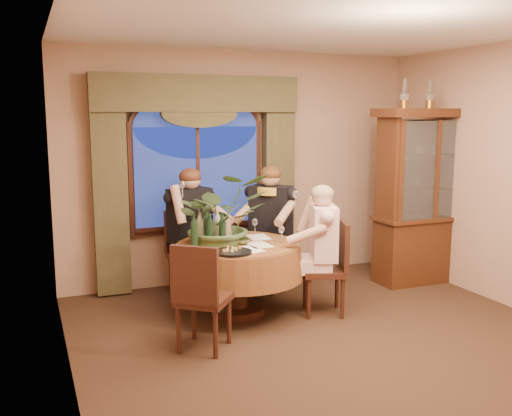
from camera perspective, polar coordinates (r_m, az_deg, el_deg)
name	(u,v)px	position (r m, az deg, el deg)	size (l,w,h in m)	color
floor	(346,351)	(5.19, 8.96, -13.98)	(5.00, 5.00, 0.00)	black
wall_back	(243,167)	(7.05, -1.33, 4.11)	(4.50, 4.50, 0.00)	#A07A61
ceiling	(355,18)	(4.83, 9.85, 18.22)	(5.00, 5.00, 0.00)	white
window	(198,178)	(6.80, -5.85, 3.02)	(1.62, 0.10, 1.32)	navy
arched_transom	(197,111)	(6.76, -5.96, 9.61)	(1.60, 0.06, 0.44)	navy
drapery_left	(110,193)	(6.55, -14.38, 1.48)	(0.38, 0.14, 2.32)	#403C22
drapery_right	(278,184)	(7.13, 2.25, 2.38)	(0.38, 0.14, 2.32)	#403C22
swag_valance	(198,93)	(6.69, -5.79, 11.33)	(2.45, 0.16, 0.42)	#403C22
dining_table	(238,279)	(5.90, -1.81, -7.08)	(1.35, 1.35, 0.75)	maroon
china_cabinet	(425,196)	(7.24, 16.55, 1.11)	(1.31, 0.52, 2.11)	#381A0C
oil_lamp_left	(404,94)	(6.95, 14.63, 11.01)	(0.11, 0.11, 0.34)	#A5722D
oil_lamp_center	(430,94)	(7.17, 17.01, 10.85)	(0.11, 0.11, 0.34)	#A5722D
oil_lamp_right	(455,94)	(7.41, 19.24, 10.68)	(0.11, 0.11, 0.34)	#A5722D
chair_right	(324,268)	(5.93, 6.78, -6.01)	(0.42, 0.42, 0.96)	black
chair_back_right	(262,250)	(6.64, 0.65, -4.26)	(0.42, 0.42, 0.96)	black
chair_back	(191,254)	(6.54, -6.53, -4.55)	(0.42, 0.42, 0.96)	black
chair_front_left	(204,296)	(5.04, -5.24, -8.76)	(0.42, 0.42, 0.96)	black
person_pink	(323,250)	(5.90, 6.73, -4.16)	(0.48, 0.44, 1.35)	beige
person_back	(190,232)	(6.47, -6.62, -2.42)	(0.52, 0.48, 1.46)	black
person_scarf	(271,228)	(6.64, 1.49, -2.04)	(0.53, 0.48, 1.47)	black
stoneware_vase	(226,230)	(5.83, -3.04, -2.22)	(0.13, 0.13, 0.25)	#8E705B
centerpiece_plant	(221,183)	(5.81, -3.56, 2.53)	(0.94, 1.04, 0.81)	#3D5A31
olive_bowl	(241,242)	(5.75, -1.49, -3.38)	(0.17, 0.17, 0.05)	#4A502A
cheese_platter	(233,252)	(5.39, -2.31, -4.42)	(0.36, 0.36, 0.02)	black
wine_bottle_0	(217,228)	(5.76, -3.88, -1.98)	(0.07, 0.07, 0.33)	tan
wine_bottle_1	(223,229)	(5.67, -3.37, -2.16)	(0.07, 0.07, 0.33)	black
wine_bottle_2	(210,230)	(5.64, -4.65, -2.23)	(0.07, 0.07, 0.33)	black
wine_bottle_3	(200,229)	(5.73, -5.62, -2.06)	(0.07, 0.07, 0.33)	tan
wine_bottle_4	(194,232)	(5.58, -6.20, -2.39)	(0.07, 0.07, 0.33)	black
wine_bottle_5	(206,226)	(5.88, -5.01, -1.76)	(0.07, 0.07, 0.33)	black
tasting_paper_0	(259,245)	(5.71, 0.28, -3.70)	(0.21, 0.30, 0.00)	white
tasting_paper_1	(258,237)	(6.06, 0.25, -2.93)	(0.21, 0.30, 0.00)	white
tasting_paper_2	(249,249)	(5.52, -0.73, -4.17)	(0.21, 0.30, 0.00)	white
wine_glass_person_pink	(281,234)	(5.81, 2.56, -2.63)	(0.07, 0.07, 0.18)	silver
wine_glass_person_back	(211,228)	(6.13, -4.48, -2.01)	(0.07, 0.07, 0.18)	silver
wine_glass_person_scarf	(255,227)	(6.19, -0.11, -1.87)	(0.07, 0.07, 0.18)	silver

